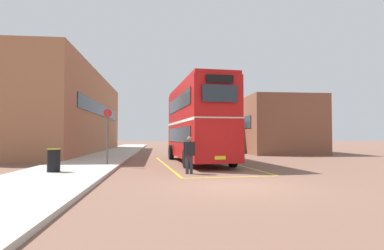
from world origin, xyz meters
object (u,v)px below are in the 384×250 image
single_deck_bus (220,136)px  bus_stop_sign (108,131)px  pedestrian_boarding (189,152)px  double_decker_bus (198,122)px  litter_bin (54,160)px

single_deck_bus → bus_stop_sign: bearing=-120.0°
single_deck_bus → bus_stop_sign: 18.26m
single_deck_bus → pedestrian_boarding: bearing=-104.8°
double_decker_bus → single_deck_bus: (4.06, 13.84, -0.87)m
pedestrian_boarding → bus_stop_sign: 5.42m
litter_bin → single_deck_bus: bearing=60.7°
bus_stop_sign → litter_bin: bearing=-115.6°
single_deck_bus → bus_stop_sign: (-9.13, -15.81, 0.25)m
pedestrian_boarding → bus_stop_sign: size_ratio=0.55×
double_decker_bus → bus_stop_sign: (-5.07, -1.98, -0.63)m
litter_bin → bus_stop_sign: (1.64, 3.41, 1.26)m
single_deck_bus → double_decker_bus: bearing=-106.4°
double_decker_bus → litter_bin: bearing=-141.2°
single_deck_bus → bus_stop_sign: size_ratio=2.82×
litter_bin → bus_stop_sign: bus_stop_sign is taller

